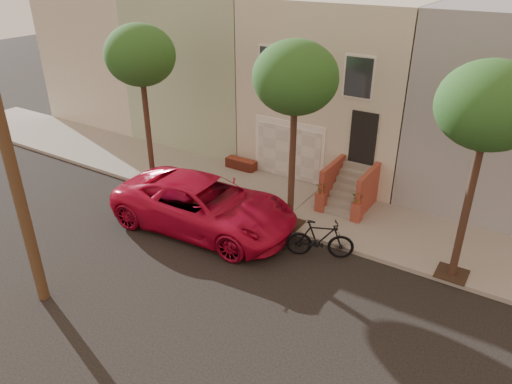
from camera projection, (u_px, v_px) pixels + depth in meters
The scene contains 8 objects.
ground at pixel (199, 274), 14.48m from camera, with size 90.00×90.00×0.00m, color black.
sidewalk at pixel (285, 202), 18.48m from camera, with size 40.00×3.70×0.15m, color gray.
house_row at pixel (352, 79), 21.26m from camera, with size 33.10×11.70×7.00m.
tree_left at pixel (140, 56), 17.67m from camera, with size 2.70×2.57×6.30m.
tree_mid at pixel (295, 79), 14.56m from camera, with size 2.70×2.57×6.30m.
tree_right at pixel (490, 107), 11.93m from camera, with size 2.70×2.57×6.30m.
pickup_truck at pixel (205, 205), 16.51m from camera, with size 3.01×6.53×1.81m, color #B90B30.
motorcycle at pixel (320, 239), 15.03m from camera, with size 0.61×2.15×1.29m, color black.
Camera 1 is at (7.79, -9.02, 8.76)m, focal length 33.56 mm.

